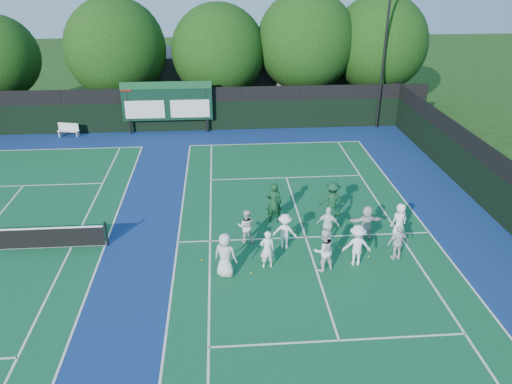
{
  "coord_description": "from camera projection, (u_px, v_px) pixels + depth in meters",
  "views": [
    {
      "loc": [
        -3.54,
        -17.37,
        11.03
      ],
      "look_at": [
        -2.0,
        3.0,
        1.3
      ],
      "focal_mm": 35.0,
      "sensor_mm": 36.0,
      "label": 1
    }
  ],
  "objects": [
    {
      "name": "tree_b",
      "position": [
        118.0,
        51.0,
        35.43
      ],
      "size": [
        7.1,
        7.1,
        8.59
      ],
      "color": "black",
      "rests_on": "ground"
    },
    {
      "name": "bench",
      "position": [
        69.0,
        129.0,
        33.31
      ],
      "size": [
        1.49,
        0.71,
        0.91
      ],
      "color": "silver",
      "rests_on": "ground"
    },
    {
      "name": "tennis_ball_3",
      "position": [
        202.0,
        260.0,
        19.88
      ],
      "size": [
        0.07,
        0.07,
        0.07
      ],
      "primitive_type": "sphere",
      "color": "#ABCB17",
      "rests_on": "ground"
    },
    {
      "name": "court_apron",
      "position": [
        166.0,
        243.0,
        21.11
      ],
      "size": [
        34.0,
        32.0,
        0.01
      ],
      "primitive_type": "cube",
      "color": "navy",
      "rests_on": "ground"
    },
    {
      "name": "tennis_ball_2",
      "position": [
        369.0,
        256.0,
        20.11
      ],
      "size": [
        0.07,
        0.07,
        0.07
      ],
      "primitive_type": "sphere",
      "color": "#ABCB17",
      "rests_on": "ground"
    },
    {
      "name": "tennis_ball_4",
      "position": [
        337.0,
        214.0,
        23.42
      ],
      "size": [
        0.07,
        0.07,
        0.07
      ],
      "primitive_type": "sphere",
      "color": "#ABCB17",
      "rests_on": "ground"
    },
    {
      "name": "coach_left",
      "position": [
        274.0,
        203.0,
        22.39
      ],
      "size": [
        0.75,
        0.53,
        1.92
      ],
      "primitive_type": "imported",
      "rotation": [
        0.0,
        0.0,
        3.04
      ],
      "color": "#0F3A1D",
      "rests_on": "ground"
    },
    {
      "name": "tree_c",
      "position": [
        221.0,
        53.0,
        36.04
      ],
      "size": [
        6.75,
        6.75,
        8.14
      ],
      "color": "black",
      "rests_on": "ground"
    },
    {
      "name": "player_back_1",
      "position": [
        285.0,
        231.0,
        20.45
      ],
      "size": [
        1.12,
        0.83,
        1.55
      ],
      "primitive_type": "imported",
      "rotation": [
        0.0,
        0.0,
        2.87
      ],
      "color": "white",
      "rests_on": "ground"
    },
    {
      "name": "player_front_1",
      "position": [
        267.0,
        249.0,
        19.16
      ],
      "size": [
        0.62,
        0.44,
        1.6
      ],
      "primitive_type": "imported",
      "rotation": [
        0.0,
        0.0,
        3.25
      ],
      "color": "white",
      "rests_on": "ground"
    },
    {
      "name": "player_back_3",
      "position": [
        366.0,
        222.0,
        21.13
      ],
      "size": [
        1.47,
        0.56,
        1.55
      ],
      "primitive_type": "imported",
      "rotation": [
        0.0,
        0.0,
        3.21
      ],
      "color": "silver",
      "rests_on": "ground"
    },
    {
      "name": "player_back_0",
      "position": [
        246.0,
        226.0,
        20.89
      ],
      "size": [
        0.82,
        0.68,
        1.5
      ],
      "primitive_type": "imported",
      "rotation": [
        0.0,
        0.0,
        2.97
      ],
      "color": "silver",
      "rests_on": "ground"
    },
    {
      "name": "player_back_4",
      "position": [
        400.0,
        220.0,
        21.33
      ],
      "size": [
        0.86,
        0.69,
        1.54
      ],
      "primitive_type": "imported",
      "rotation": [
        0.0,
        0.0,
        3.45
      ],
      "color": "white",
      "rests_on": "ground"
    },
    {
      "name": "ground",
      "position": [
        310.0,
        250.0,
        20.62
      ],
      "size": [
        120.0,
        120.0,
        0.0
      ],
      "primitive_type": "plane",
      "color": "#183B10",
      "rests_on": "ground"
    },
    {
      "name": "tennis_ball_5",
      "position": [
        340.0,
        247.0,
        20.76
      ],
      "size": [
        0.07,
        0.07,
        0.07
      ],
      "primitive_type": "sphere",
      "color": "#ABCB17",
      "rests_on": "ground"
    },
    {
      "name": "tree_e",
      "position": [
        381.0,
        46.0,
        36.68
      ],
      "size": [
        7.03,
        7.03,
        8.69
      ],
      "color": "black",
      "rests_on": "ground"
    },
    {
      "name": "back_fence",
      "position": [
        183.0,
        112.0,
        34.03
      ],
      "size": [
        34.0,
        0.08,
        3.0
      ],
      "color": "black",
      "rests_on": "ground"
    },
    {
      "name": "player_front_0",
      "position": [
        225.0,
        255.0,
        18.61
      ],
      "size": [
        1.03,
        0.86,
        1.79
      ],
      "primitive_type": "imported",
      "rotation": [
        0.0,
        0.0,
        2.75
      ],
      "color": "silver",
      "rests_on": "ground"
    },
    {
      "name": "player_front_3",
      "position": [
        357.0,
        245.0,
        19.31
      ],
      "size": [
        1.16,
        0.74,
        1.72
      ],
      "primitive_type": "imported",
      "rotation": [
        0.0,
        0.0,
        3.05
      ],
      "color": "white",
      "rests_on": "ground"
    },
    {
      "name": "clubhouse",
      "position": [
        237.0,
        76.0,
        41.23
      ],
      "size": [
        18.0,
        6.0,
        4.0
      ],
      "primitive_type": "cube",
      "color": "#535458",
      "rests_on": "ground"
    },
    {
      "name": "tennis_ball_1",
      "position": [
        361.0,
        230.0,
        22.02
      ],
      "size": [
        0.07,
        0.07,
        0.07
      ],
      "primitive_type": "sphere",
      "color": "#ABCB17",
      "rests_on": "ground"
    },
    {
      "name": "player_front_4",
      "position": [
        398.0,
        243.0,
        19.68
      ],
      "size": [
        0.94,
        0.53,
        1.51
      ],
      "primitive_type": "imported",
      "rotation": [
        0.0,
        0.0,
        3.33
      ],
      "color": "silver",
      "rests_on": "ground"
    },
    {
      "name": "tree_d",
      "position": [
        308.0,
        44.0,
        36.22
      ],
      "size": [
        7.18,
        7.18,
        8.95
      ],
      "color": "black",
      "rests_on": "ground"
    },
    {
      "name": "player_back_2",
      "position": [
        328.0,
        225.0,
        20.88
      ],
      "size": [
        1.03,
        0.71,
        1.62
      ],
      "primitive_type": "imported",
      "rotation": [
        0.0,
        0.0,
        2.78
      ],
      "color": "white",
      "rests_on": "ground"
    },
    {
      "name": "light_pole_right",
      "position": [
        386.0,
        35.0,
        32.56
      ],
      "size": [
        1.2,
        0.3,
        10.12
      ],
      "color": "black",
      "rests_on": "ground"
    },
    {
      "name": "scoreboard",
      "position": [
        167.0,
        102.0,
        33.23
      ],
      "size": [
        6.0,
        0.21,
        3.55
      ],
      "color": "black",
      "rests_on": "ground"
    },
    {
      "name": "tree_a",
      "position": [
        0.0,
        59.0,
        35.08
      ],
      "size": [
        5.86,
        5.86,
        7.47
      ],
      "color": "black",
      "rests_on": "ground"
    },
    {
      "name": "near_court",
      "position": [
        306.0,
        237.0,
        21.52
      ],
      "size": [
        11.05,
        23.85,
        0.01
      ],
      "color": "#10512D",
      "rests_on": "ground"
    },
    {
      "name": "coach_right",
      "position": [
        332.0,
        200.0,
        22.72
      ],
      "size": [
        1.2,
        0.72,
        1.82
      ],
      "primitive_type": "imported",
      "rotation": [
        0.0,
        0.0,
        3.1
      ],
      "color": "#103C22",
      "rests_on": "ground"
    },
    {
      "name": "tennis_ball_0",
      "position": [
        251.0,
        273.0,
        19.06
      ],
      "size": [
        0.07,
        0.07,
        0.07
      ],
      "primitive_type": "sphere",
      "color": "#ABCB17",
      "rests_on": "ground"
    },
    {
      "name": "player_front_2",
      "position": [
        323.0,
        250.0,
        18.97
      ],
      "size": [
        1.01,
        0.89,
        1.75
      ],
      "primitive_type": "imported",
      "rotation": [
        0.0,
        0.0,
        3.46
      ],
      "color": "white",
      "rests_on": "ground"
    }
  ]
}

